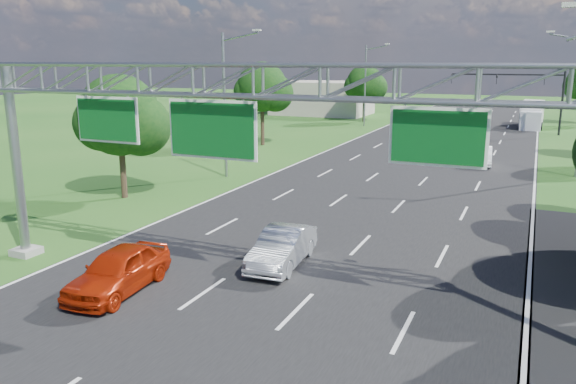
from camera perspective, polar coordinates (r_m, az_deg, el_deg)
The scene contains 18 objects.
ground at distance 36.34m, azimuth 9.63°, elevation 0.08°, with size 220.00×220.00×0.00m, color #1C4C16.
road at distance 36.34m, azimuth 9.63°, elevation 0.08°, with size 18.00×180.00×0.02m, color black.
road_flare at distance 20.16m, azimuth 27.00°, elevation -12.12°, with size 3.00×30.00×0.02m, color black.
sign_gantry at distance 18.35m, azimuth -2.81°, elevation 9.31°, with size 23.50×1.00×9.56m.
traffic_signal at distance 69.44m, azimuth 23.28°, elevation 9.71°, with size 12.21×0.24×7.00m.
streetlight_l_near at distance 39.76m, azimuth -6.24°, elevation 9.45°, with size 2.97×0.22×10.16m.
streetlight_l_far at distance 72.20m, azimuth 8.00°, elevation 11.05°, with size 2.97×0.22×10.16m.
tree_verge_la at distance 34.83m, azimuth -16.60°, elevation 7.10°, with size 5.76×4.80×7.40m.
tree_verge_lb at distance 55.19m, azimuth -2.56°, elevation 10.37°, with size 5.76×4.80×8.06m.
tree_verge_lc at distance 77.50m, azimuth 7.86°, elevation 10.75°, with size 5.76×4.80×7.62m.
building_left at distance 88.03m, azimuth 3.52°, elevation 9.51°, with size 14.00×10.00×5.00m, color #A69D8B.
red_coupe at distance 21.19m, azimuth -16.85°, elevation -7.62°, with size 1.91×4.74×1.61m, color #A32007.
silver_sedan at distance 22.85m, azimuth -0.58°, elevation -5.63°, with size 1.61×4.60×1.52m, color #A9AEB5.
car_queue_a at distance 69.26m, azimuth 12.91°, elevation 6.63°, with size 1.68×4.14×1.20m, color silver.
car_queue_b at distance 69.08m, azimuth 17.38°, elevation 6.37°, with size 2.09×4.54×1.26m, color black.
car_queue_c at distance 64.41m, azimuth 13.43°, elevation 6.17°, with size 1.51×3.76×1.28m, color black.
car_queue_d at distance 47.33m, azimuth 19.04°, elevation 3.49°, with size 1.55×4.45×1.47m, color white.
box_truck at distance 76.72m, azimuth 23.52°, elevation 7.19°, with size 2.79×8.56×3.20m.
Camera 1 is at (8.52, -4.37, 8.13)m, focal length 35.00 mm.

